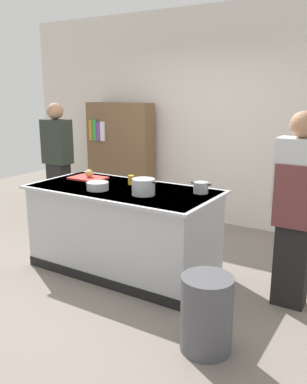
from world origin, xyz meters
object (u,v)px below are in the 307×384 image
at_px(mixing_bowl, 98,186).
at_px(onion, 89,173).
at_px(juice_cup, 131,180).
at_px(stock_pot, 143,187).
at_px(trash_bin, 207,314).
at_px(person_chef, 296,207).
at_px(person_guest, 58,163).
at_px(sauce_pan, 201,188).
at_px(bookshelf, 120,158).

bearing_deg(mixing_bowl, onion, 139.31).
bearing_deg(juice_cup, mixing_bowl, -111.68).
distance_m(mixing_bowl, juice_cup, 0.41).
xyz_separation_m(stock_pot, mixing_bowl, (-0.51, -0.08, -0.04)).
height_order(trash_bin, person_chef, person_chef).
relative_size(stock_pot, person_chef, 0.17).
bearing_deg(juice_cup, trash_bin, -36.54).
bearing_deg(person_chef, person_guest, 67.67).
relative_size(onion, stock_pot, 0.31).
distance_m(sauce_pan, trash_bin, 1.37).
xyz_separation_m(trash_bin, person_chef, (0.36, 1.00, 0.62)).
bearing_deg(juice_cup, bookshelf, 129.56).
xyz_separation_m(mixing_bowl, person_chef, (1.87, 0.37, -0.03)).
height_order(juice_cup, trash_bin, juice_cup).
distance_m(onion, sauce_pan, 1.36).
height_order(person_chef, person_guest, same).
xyz_separation_m(person_chef, person_guest, (-3.33, 0.54, -0.00)).
bearing_deg(trash_bin, mixing_bowl, 157.38).
bearing_deg(mixing_bowl, trash_bin, -22.62).
distance_m(person_chef, person_guest, 3.37).
distance_m(stock_pot, trash_bin, 1.41).
distance_m(juice_cup, person_chef, 1.72).
distance_m(onion, person_chef, 2.29).
height_order(stock_pot, bookshelf, bookshelf).
bearing_deg(sauce_pan, person_chef, -3.44).
height_order(sauce_pan, trash_bin, sauce_pan).
distance_m(onion, bookshelf, 1.81).
relative_size(sauce_pan, person_chef, 0.12).
bearing_deg(person_guest, trash_bin, 50.21).
relative_size(onion, person_chef, 0.05).
xyz_separation_m(sauce_pan, person_chef, (0.92, -0.06, -0.04)).
distance_m(person_chef, bookshelf, 3.45).
relative_size(trash_bin, bookshelf, 0.34).
bearing_deg(stock_pot, bookshelf, 131.36).
distance_m(onion, stock_pot, 0.96).
xyz_separation_m(stock_pot, bookshelf, (-1.68, 1.91, -0.13)).
relative_size(onion, mixing_bowl, 0.40).
relative_size(sauce_pan, mixing_bowl, 0.95).
bearing_deg(onion, sauce_pan, 3.01).
bearing_deg(person_guest, sauce_pan, 66.25).
distance_m(sauce_pan, bookshelf, 2.64).
xyz_separation_m(stock_pot, person_guest, (-1.96, 0.84, -0.07)).
bearing_deg(onion, juice_cup, 2.20).
relative_size(sauce_pan, person_guest, 0.12).
height_order(person_chef, bookshelf, person_chef).
height_order(onion, stock_pot, stock_pot).
xyz_separation_m(mixing_bowl, person_guest, (-1.46, 0.92, -0.03)).
relative_size(mixing_bowl, person_chef, 0.13).
height_order(mixing_bowl, bookshelf, bookshelf).
xyz_separation_m(trash_bin, bookshelf, (-2.69, 2.62, 0.56)).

